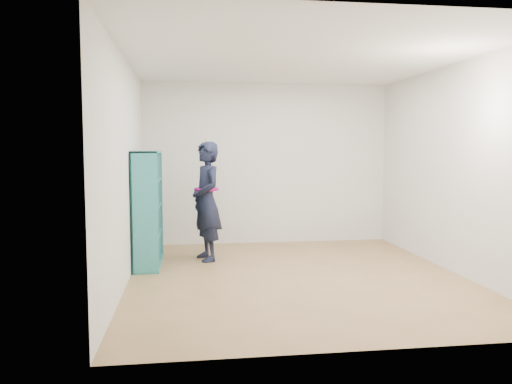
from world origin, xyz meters
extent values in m
plane|color=olive|center=(0.00, 0.00, 0.00)|extent=(4.50, 4.50, 0.00)
plane|color=white|center=(0.00, 0.00, 2.60)|extent=(4.50, 4.50, 0.00)
cube|color=silver|center=(-2.00, 0.00, 1.30)|extent=(0.02, 4.50, 2.60)
cube|color=silver|center=(2.00, 0.00, 1.30)|extent=(0.02, 4.50, 2.60)
cube|color=silver|center=(0.00, 2.25, 1.30)|extent=(4.00, 0.02, 2.60)
cube|color=silver|center=(0.00, -2.25, 1.30)|extent=(4.00, 0.02, 2.60)
cube|color=#27767A|center=(-1.82, 0.37, 0.76)|extent=(0.33, 0.02, 1.52)
cube|color=#27767A|center=(-1.82, 1.48, 0.76)|extent=(0.33, 0.02, 1.52)
cube|color=#27767A|center=(-1.82, 0.93, 0.01)|extent=(0.33, 1.14, 0.02)
cube|color=#27767A|center=(-1.82, 0.93, 1.50)|extent=(0.33, 1.14, 0.02)
cube|color=#27767A|center=(-1.98, 0.93, 0.76)|extent=(0.02, 1.14, 1.52)
cube|color=#27767A|center=(-1.82, 0.75, 0.76)|extent=(0.31, 0.02, 1.47)
cube|color=#27767A|center=(-1.82, 1.11, 0.76)|extent=(0.31, 0.02, 1.47)
cube|color=#27767A|center=(-1.82, 0.93, 0.39)|extent=(0.31, 1.09, 0.02)
cube|color=#27767A|center=(-1.82, 0.93, 0.76)|extent=(0.31, 1.09, 0.02)
cube|color=#27767A|center=(-1.82, 0.93, 1.13)|extent=(0.31, 1.09, 0.02)
cube|color=beige|center=(-1.81, 0.56, 0.06)|extent=(0.21, 0.13, 0.05)
cube|color=black|center=(-1.80, 0.51, 0.53)|extent=(0.17, 0.15, 0.25)
cube|color=maroon|center=(-1.80, 0.51, 0.88)|extent=(0.17, 0.15, 0.21)
cube|color=silver|center=(-1.81, 0.56, 1.18)|extent=(0.21, 0.13, 0.08)
cube|color=navy|center=(-1.80, 0.87, 0.15)|extent=(0.17, 0.15, 0.22)
cube|color=brown|center=(-1.80, 0.87, 0.53)|extent=(0.17, 0.15, 0.25)
cube|color=#BFB28C|center=(-1.81, 0.92, 0.81)|extent=(0.21, 0.13, 0.08)
cube|color=#26594C|center=(-1.80, 0.87, 1.27)|extent=(0.17, 0.15, 0.26)
cube|color=beige|center=(-1.80, 1.23, 0.16)|extent=(0.17, 0.15, 0.26)
cube|color=black|center=(-1.81, 1.28, 0.44)|extent=(0.21, 0.13, 0.08)
cube|color=maroon|center=(-1.80, 1.23, 0.90)|extent=(0.17, 0.15, 0.27)
cube|color=silver|center=(-1.80, 1.23, 1.27)|extent=(0.17, 0.15, 0.26)
imported|color=black|center=(-1.04, 1.07, 0.82)|extent=(0.55, 0.69, 1.65)
torus|color=#A90D76|center=(-1.04, 1.07, 0.99)|extent=(0.43, 0.43, 0.04)
cube|color=silver|center=(-1.19, 1.13, 0.93)|extent=(0.05, 0.08, 0.12)
cube|color=black|center=(-1.19, 1.13, 0.93)|extent=(0.05, 0.08, 0.12)
camera|label=1|loc=(-1.30, -5.81, 1.55)|focal=35.00mm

